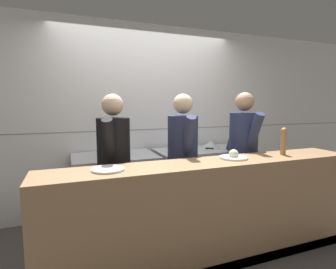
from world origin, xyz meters
The scene contains 14 objects.
ground_plane centered at (0.00, 0.00, 0.00)m, with size 14.00×14.00×0.00m, color #4C4742.
wall_back_tiled centered at (0.00, 1.29, 1.30)m, with size 8.00×0.06×2.60m.
oven_range centered at (-0.53, 0.89, 0.44)m, with size 1.01×0.71×0.89m.
prep_counter centered at (0.72, 0.89, 0.44)m, with size 1.36×0.65×0.88m.
pass_counter centered at (0.19, -0.22, 0.49)m, with size 3.09×0.45×0.98m.
stock_pot centered at (-0.52, 0.86, 1.00)m, with size 0.30×0.30×0.21m.
mixing_bowl_steel centered at (0.85, 0.95, 0.93)m, with size 0.28×0.28×0.09m.
chefs_knife centered at (0.87, 0.80, 0.89)m, with size 0.35×0.22×0.02m.
plated_dish_main centered at (-0.76, -0.20, 0.99)m, with size 0.27×0.27×0.02m.
plated_dish_appetiser centered at (0.46, -0.17, 1.00)m, with size 0.27×0.27×0.10m.
pepper_mill centered at (1.06, -0.19, 1.13)m, with size 0.06×0.06×0.29m.
chef_head_cook centered at (-0.63, 0.30, 0.90)m, with size 0.42×0.69×1.61m.
chef_sous centered at (0.12, 0.29, 0.90)m, with size 0.37×0.71×1.62m.
chef_line centered at (0.90, 0.27, 0.92)m, with size 0.36×0.72×1.65m.
Camera 1 is at (-1.04, -2.30, 1.51)m, focal length 28.00 mm.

